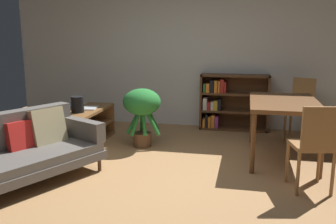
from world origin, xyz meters
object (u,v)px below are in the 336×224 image
Objects in this scene: dining_chair_near at (314,143)px; dining_table at (284,106)px; bookshelf at (229,102)px; dining_chair_far at (301,105)px; media_console at (87,127)px; desk_speaker at (78,104)px; fabric_couch at (13,151)px; potted_floor_plant at (142,107)px; open_laptop at (84,107)px.

dining_table is at bearing 101.47° from dining_chair_near.
dining_chair_far is at bearing -18.25° from bookshelf.
media_console is 5.23× the size of desk_speaker.
fabric_couch is 2.15× the size of dining_chair_far.
dining_chair_near is at bearing -94.26° from dining_chair_far.
dining_chair_far is (3.22, 0.96, 0.28)m from media_console.
fabric_couch is at bearing -94.36° from media_console.
potted_floor_plant is 2.49m from dining_chair_near.
desk_speaker is at bearing -97.81° from media_console.
desk_speaker is (0.04, -0.30, 0.10)m from open_laptop.
open_laptop is (-0.07, 0.08, 0.29)m from media_console.
fabric_couch reaches higher than desk_speaker.
open_laptop is 2.92m from dining_table.
dining_chair_near is (2.19, -1.19, -0.06)m from potted_floor_plant.
potted_floor_plant is 1.78m from bookshelf.
dining_chair_far reaches higher than potted_floor_plant.
open_laptop is (0.06, 1.72, 0.17)m from fabric_couch.
desk_speaker is 0.17× the size of dining_table.
fabric_couch is 4.42× the size of open_laptop.
fabric_couch is at bearing -126.42° from bookshelf.
dining_table is (2.91, -0.19, 0.17)m from open_laptop.
potted_floor_plant is at bearing -158.18° from dining_chair_far.
potted_floor_plant is (0.87, 0.02, 0.34)m from media_console.
dining_chair_far is at bearing 70.70° from dining_table.
bookshelf is at bearing 32.83° from media_console.
potted_floor_plant reaches higher than media_console.
fabric_couch is 8.85× the size of desk_speaker.
desk_speaker is 0.93m from potted_floor_plant.
dining_table reaches higher than desk_speaker.
dining_chair_near is at bearing -28.56° from potted_floor_plant.
fabric_couch is at bearing -121.04° from potted_floor_plant.
dining_table is (2.97, 1.53, 0.34)m from fabric_couch.
bookshelf is at bearing 47.73° from potted_floor_plant.
dining_chair_far is at bearing 37.84° from fabric_couch.
open_laptop is at bearing 128.80° from media_console.
desk_speaker is at bearing -143.59° from bookshelf.
open_laptop is at bearing 158.13° from dining_chair_near.
dining_chair_near is (3.06, -1.17, 0.27)m from media_console.
open_laptop is 3.37m from dining_chair_near.
dining_chair_near is 2.13m from dining_chair_far.
potted_floor_plant is 0.74× the size of bookshelf.
dining_table is at bearing -61.84° from bookshelf.
dining_table is 1.14m from dining_chair_far.
desk_speaker is 0.20× the size of bookshelf.
open_laptop is 2.48m from bookshelf.
fabric_couch is at bearing -91.91° from open_laptop.
media_console is at bearing 177.78° from dining_table.
dining_chair_near reaches higher than desk_speaker.
dining_chair_near is at bearing -21.87° from open_laptop.
potted_floor_plant is at bearing 176.27° from dining_table.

